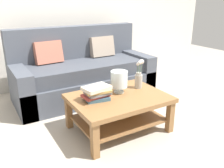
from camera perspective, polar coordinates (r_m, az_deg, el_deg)
ground_plane at (r=3.19m, az=-0.23°, el=-7.68°), size 10.00×10.00×0.00m
back_wall at (r=4.34m, az=-11.93°, el=17.77°), size 6.40×0.12×2.70m
couch at (r=3.77m, az=-6.92°, el=2.54°), size 2.09×0.90×1.06m
coffee_table at (r=2.77m, az=1.64°, el=-5.04°), size 1.07×0.80×0.42m
book_stack_main at (r=2.60m, az=-3.62°, el=-2.05°), size 0.31×0.24×0.16m
glass_hurricane_vase at (r=2.77m, az=1.70°, el=1.06°), size 0.20×0.20×0.26m
flower_pitcher at (r=2.95m, az=6.39°, el=1.52°), size 0.11×0.09×0.36m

